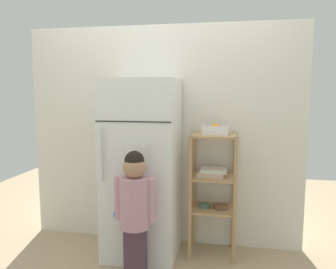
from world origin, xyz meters
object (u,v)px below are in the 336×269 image
(pantry_shelf_unit, at_px, (213,183))
(fruit_bin, at_px, (216,130))
(refrigerator, at_px, (142,169))
(child_standing, at_px, (135,202))

(pantry_shelf_unit, height_order, fruit_bin, fruit_bin)
(refrigerator, xyz_separation_m, fruit_bin, (0.63, 0.13, 0.34))
(refrigerator, relative_size, fruit_bin, 7.03)
(refrigerator, height_order, pantry_shelf_unit, refrigerator)
(child_standing, height_order, pantry_shelf_unit, pantry_shelf_unit)
(child_standing, bearing_deg, refrigerator, 96.85)
(fruit_bin, bearing_deg, pantry_shelf_unit, -121.35)
(child_standing, xyz_separation_m, pantry_shelf_unit, (0.57, 0.50, 0.04))
(child_standing, relative_size, fruit_bin, 4.55)
(child_standing, relative_size, pantry_shelf_unit, 0.93)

